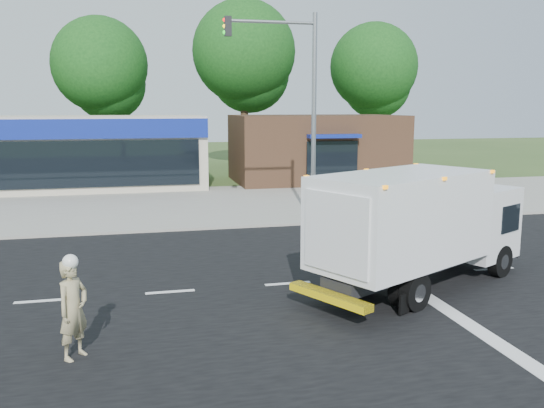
% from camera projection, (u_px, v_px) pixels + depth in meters
% --- Properties ---
extents(ground, '(120.00, 120.00, 0.00)m').
position_uv_depth(ground, '(288.00, 284.00, 14.86)').
color(ground, '#385123').
rests_on(ground, ground).
extents(road_asphalt, '(60.00, 14.00, 0.02)m').
position_uv_depth(road_asphalt, '(288.00, 284.00, 14.86)').
color(road_asphalt, black).
rests_on(road_asphalt, ground).
extents(sidewalk, '(60.00, 2.40, 0.12)m').
position_uv_depth(sidewalk, '(235.00, 221.00, 22.72)').
color(sidewalk, gray).
rests_on(sidewalk, ground).
extents(parking_apron, '(60.00, 9.00, 0.02)m').
position_uv_depth(parking_apron, '(216.00, 199.00, 28.30)').
color(parking_apron, gray).
rests_on(parking_apron, ground).
extents(lane_markings, '(55.20, 7.00, 0.01)m').
position_uv_depth(lane_markings, '(356.00, 296.00, 13.86)').
color(lane_markings, silver).
rests_on(lane_markings, road_asphalt).
extents(ems_box_truck, '(6.94, 5.00, 2.99)m').
position_uv_depth(ems_box_truck, '(419.00, 221.00, 14.22)').
color(ems_box_truck, black).
rests_on(ems_box_truck, ground).
extents(emergency_worker, '(0.76, 0.80, 1.95)m').
position_uv_depth(emergency_worker, '(73.00, 308.00, 10.35)').
color(emergency_worker, tan).
rests_on(emergency_worker, ground).
extents(retail_strip_mall, '(18.00, 6.20, 4.00)m').
position_uv_depth(retail_strip_mall, '(39.00, 153.00, 31.65)').
color(retail_strip_mall, '#BCB59C').
rests_on(retail_strip_mall, ground).
extents(brown_storefront, '(10.00, 6.70, 4.00)m').
position_uv_depth(brown_storefront, '(316.00, 148.00, 35.27)').
color(brown_storefront, '#382316').
rests_on(brown_storefront, ground).
extents(traffic_signal_pole, '(3.51, 0.25, 8.00)m').
position_uv_depth(traffic_signal_pole, '(298.00, 96.00, 21.85)').
color(traffic_signal_pole, gray).
rests_on(traffic_signal_pole, ground).
extents(background_trees, '(36.77, 7.39, 12.10)m').
position_uv_depth(background_trees, '(176.00, 65.00, 40.48)').
color(background_trees, '#332114').
rests_on(background_trees, ground).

